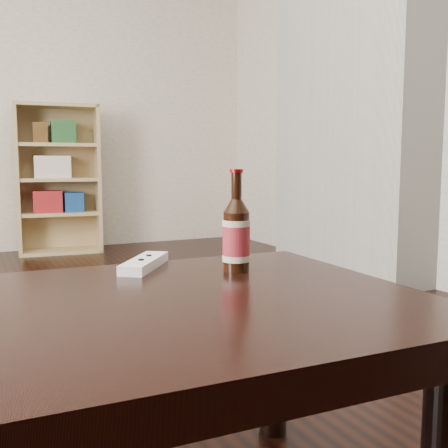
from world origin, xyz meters
name	(u,v)px	position (x,y,z in m)	size (l,w,h in m)	color
chimney_breast	(351,56)	(2.35, 1.20, 1.35)	(0.30, 1.20, 2.70)	white
bookshelf	(57,176)	(0.82, 2.79, 0.59)	(0.64, 0.34, 1.14)	tan
coffee_table	(75,346)	(0.34, -0.59, 0.40)	(1.24, 0.75, 0.46)	black
beer_bottle	(236,235)	(0.72, -0.43, 0.54)	(0.07, 0.07, 0.22)	black
remote	(144,263)	(0.54, -0.31, 0.47)	(0.16, 0.19, 0.02)	silver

